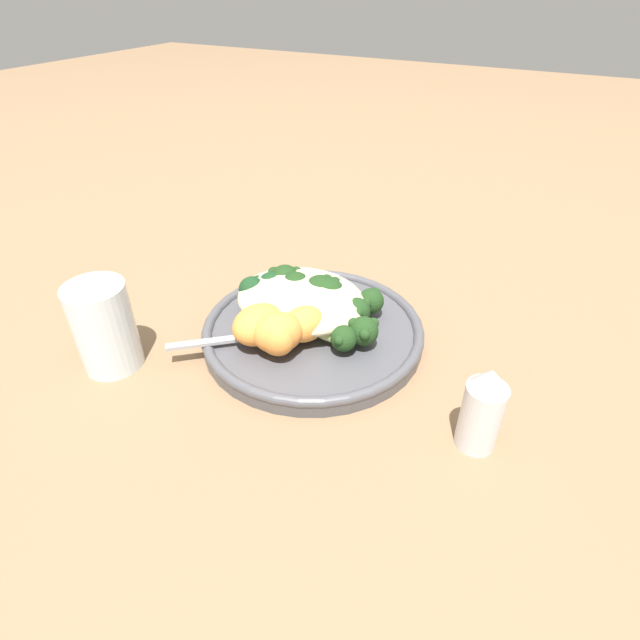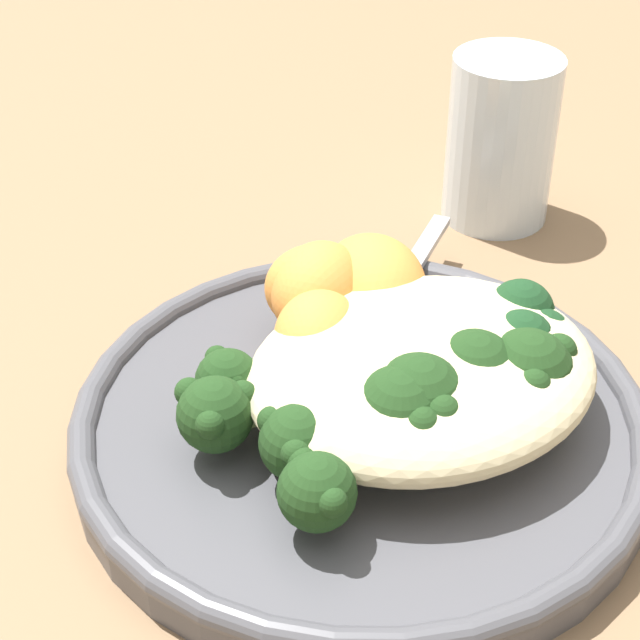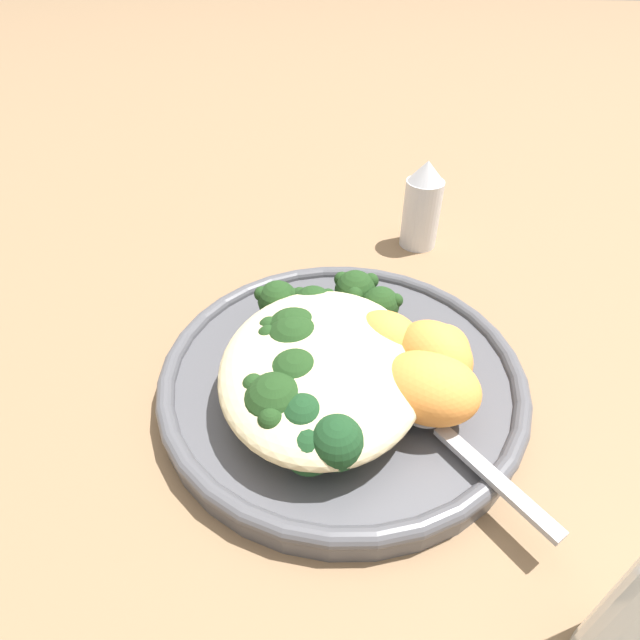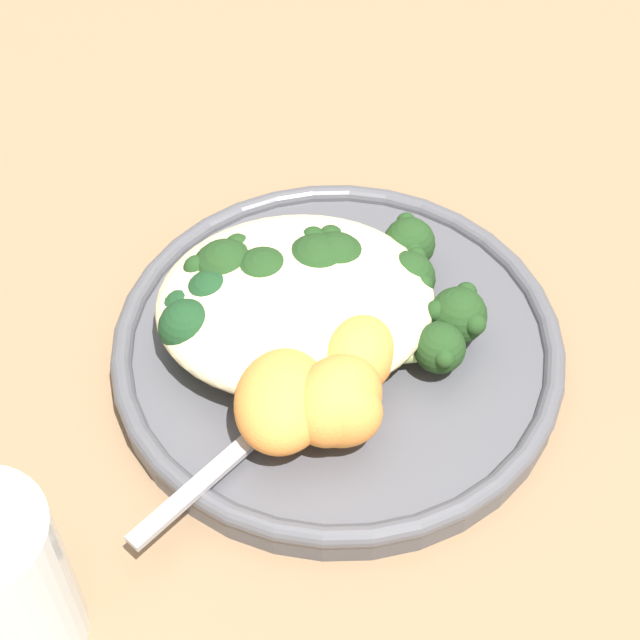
% 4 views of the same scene
% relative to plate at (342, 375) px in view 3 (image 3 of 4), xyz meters
% --- Properties ---
extents(ground_plane, '(4.00, 4.00, 0.00)m').
position_rel_plate_xyz_m(ground_plane, '(0.01, -0.02, -0.01)').
color(ground_plane, '#846647').
extents(plate, '(0.25, 0.25, 0.02)m').
position_rel_plate_xyz_m(plate, '(0.00, 0.00, 0.00)').
color(plate, '#4C4C51').
rests_on(plate, ground_plane).
extents(quinoa_mound, '(0.15, 0.13, 0.04)m').
position_rel_plate_xyz_m(quinoa_mound, '(-0.02, 0.01, 0.03)').
color(quinoa_mound, beige).
rests_on(quinoa_mound, plate).
extents(broccoli_stalk_0, '(0.08, 0.04, 0.03)m').
position_rel_plate_xyz_m(broccoli_stalk_0, '(0.04, -0.02, 0.02)').
color(broccoli_stalk_0, '#ADC675').
rests_on(broccoli_stalk_0, plate).
extents(broccoli_stalk_1, '(0.12, 0.04, 0.03)m').
position_rel_plate_xyz_m(broccoli_stalk_1, '(0.05, -0.01, 0.02)').
color(broccoli_stalk_1, '#ADC675').
rests_on(broccoli_stalk_1, plate).
extents(broccoli_stalk_2, '(0.08, 0.07, 0.03)m').
position_rel_plate_xyz_m(broccoli_stalk_2, '(0.03, 0.02, 0.02)').
color(broccoli_stalk_2, '#ADC675').
rests_on(broccoli_stalk_2, plate).
extents(broccoli_stalk_3, '(0.08, 0.10, 0.03)m').
position_rel_plate_xyz_m(broccoli_stalk_3, '(0.03, 0.03, 0.02)').
color(broccoli_stalk_3, '#ADC675').
rests_on(broccoli_stalk_3, plate).
extents(broccoli_stalk_4, '(0.04, 0.10, 0.04)m').
position_rel_plate_xyz_m(broccoli_stalk_4, '(0.00, 0.02, 0.03)').
color(broccoli_stalk_4, '#ADC675').
rests_on(broccoli_stalk_4, plate).
extents(broccoli_stalk_5, '(0.04, 0.09, 0.04)m').
position_rel_plate_xyz_m(broccoli_stalk_5, '(-0.01, 0.02, 0.03)').
color(broccoli_stalk_5, '#ADC675').
rests_on(broccoli_stalk_5, plate).
extents(broccoli_stalk_6, '(0.06, 0.07, 0.04)m').
position_rel_plate_xyz_m(broccoli_stalk_6, '(-0.03, 0.02, 0.03)').
color(broccoli_stalk_6, '#ADC675').
rests_on(broccoli_stalk_6, plate).
extents(broccoli_stalk_7, '(0.09, 0.08, 0.04)m').
position_rel_plate_xyz_m(broccoli_stalk_7, '(-0.05, 0.03, 0.03)').
color(broccoli_stalk_7, '#ADC675').
rests_on(broccoli_stalk_7, plate).
extents(sweet_potato_chunk_0, '(0.07, 0.07, 0.04)m').
position_rel_plate_xyz_m(sweet_potato_chunk_0, '(-0.01, -0.06, 0.03)').
color(sweet_potato_chunk_0, orange).
rests_on(sweet_potato_chunk_0, plate).
extents(sweet_potato_chunk_1, '(0.06, 0.06, 0.04)m').
position_rel_plate_xyz_m(sweet_potato_chunk_1, '(0.01, -0.03, 0.03)').
color(sweet_potato_chunk_1, orange).
rests_on(sweet_potato_chunk_1, plate).
extents(sweet_potato_chunk_2, '(0.05, 0.05, 0.04)m').
position_rel_plate_xyz_m(sweet_potato_chunk_2, '(-0.01, -0.06, 0.03)').
color(sweet_potato_chunk_2, orange).
rests_on(sweet_potato_chunk_2, plate).
extents(sweet_potato_chunk_3, '(0.06, 0.07, 0.04)m').
position_rel_plate_xyz_m(sweet_potato_chunk_3, '(-0.04, -0.05, 0.03)').
color(sweet_potato_chunk_3, orange).
rests_on(sweet_potato_chunk_3, plate).
extents(kale_tuft, '(0.05, 0.05, 0.04)m').
position_rel_plate_xyz_m(kale_tuft, '(-0.07, 0.01, 0.03)').
color(kale_tuft, '#193D1E').
rests_on(kale_tuft, plate).
extents(spoon, '(0.11, 0.10, 0.01)m').
position_rel_plate_xyz_m(spoon, '(-0.05, -0.06, 0.01)').
color(spoon, '#A3A3A8').
rests_on(spoon, plate).
extents(salt_shaker, '(0.04, 0.04, 0.09)m').
position_rel_plate_xyz_m(salt_shaker, '(0.20, -0.07, 0.03)').
color(salt_shaker, silver).
rests_on(salt_shaker, ground_plane).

